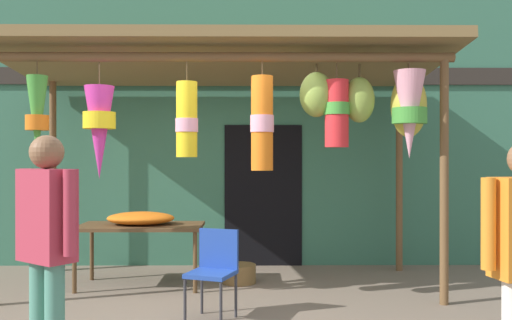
# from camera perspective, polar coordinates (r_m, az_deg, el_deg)

# --- Properties ---
(ground_plane) EXTENTS (30.00, 30.00, 0.00)m
(ground_plane) POSITION_cam_1_polar(r_m,az_deg,el_deg) (5.78, -6.50, -15.14)
(ground_plane) COLOR #756656
(shop_facade) EXTENTS (12.01, 0.29, 4.35)m
(shop_facade) POSITION_cam_1_polar(r_m,az_deg,el_deg) (7.86, -4.74, 4.89)
(shop_facade) COLOR #387056
(shop_facade) RESTS_ON ground_plane
(market_stall_canopy) EXTENTS (5.20, 2.21, 2.86)m
(market_stall_canopy) POSITION_cam_1_polar(r_m,az_deg,el_deg) (6.30, -2.05, 8.50)
(market_stall_canopy) COLOR brown
(market_stall_canopy) RESTS_ON ground_plane
(display_table) EXTENTS (1.47, 0.77, 0.73)m
(display_table) POSITION_cam_1_polar(r_m,az_deg,el_deg) (6.64, -12.05, -7.28)
(display_table) COLOR brown
(display_table) RESTS_ON ground_plane
(flower_heap_on_table) EXTENTS (0.80, 0.56, 0.15)m
(flower_heap_on_table) POSITION_cam_1_polar(r_m,az_deg,el_deg) (6.61, -11.94, -6.03)
(flower_heap_on_table) COLOR orange
(flower_heap_on_table) RESTS_ON display_table
(folding_chair) EXTENTS (0.51, 0.51, 0.84)m
(folding_chair) POSITION_cam_1_polar(r_m,az_deg,el_deg) (5.26, -4.42, -11.05)
(folding_chair) COLOR #2347A8
(folding_chair) RESTS_ON ground_plane
(wicker_basket_by_table) EXTENTS (0.41, 0.41, 0.23)m
(wicker_basket_by_table) POSITION_cam_1_polar(r_m,az_deg,el_deg) (6.76, -1.80, -11.89)
(wicker_basket_by_table) COLOR brown
(wicker_basket_by_table) RESTS_ON ground_plane
(customer_foreground) EXTENTS (0.49, 0.42, 1.68)m
(customer_foreground) POSITION_cam_1_polar(r_m,az_deg,el_deg) (3.95, -21.20, -7.56)
(customer_foreground) COLOR #4C8E7A
(customer_foreground) RESTS_ON ground_plane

